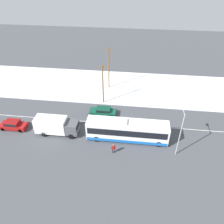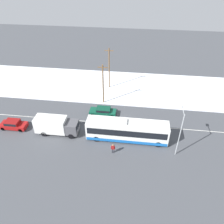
{
  "view_description": "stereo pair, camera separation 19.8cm",
  "coord_description": "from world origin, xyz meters",
  "views": [
    {
      "loc": [
        2.22,
        -29.14,
        23.67
      ],
      "look_at": [
        -1.51,
        1.41,
        1.4
      ],
      "focal_mm": 35.0,
      "sensor_mm": 36.0,
      "label": 1
    },
    {
      "loc": [
        2.42,
        -29.11,
        23.67
      ],
      "look_at": [
        -1.51,
        1.41,
        1.4
      ],
      "focal_mm": 35.0,
      "sensor_mm": 36.0,
      "label": 2
    }
  ],
  "objects": [
    {
      "name": "utility_pole_snowlot",
      "position": [
        -3.52,
        12.35,
        4.59
      ],
      "size": [
        1.8,
        0.24,
        8.8
      ],
      "color": "brown",
      "rests_on": "ground_plane"
    },
    {
      "name": "ground_plane",
      "position": [
        0.0,
        0.0,
        0.0
      ],
      "size": [
        120.0,
        120.0,
        0.0
      ],
      "primitive_type": "plane",
      "color": "#424449"
    },
    {
      "name": "lane_marking_center",
      "position": [
        0.0,
        0.0,
        0.0
      ],
      "size": [
        60.0,
        0.12,
        0.0
      ],
      "color": "silver",
      "rests_on": "ground_plane"
    },
    {
      "name": "snow_lot",
      "position": [
        0.0,
        12.92,
        0.06
      ],
      "size": [
        80.0,
        14.56,
        0.12
      ],
      "color": "silver",
      "rests_on": "ground_plane"
    },
    {
      "name": "streetlamp",
      "position": [
        8.74,
        -5.4,
        4.57
      ],
      "size": [
        0.36,
        2.69,
        7.19
      ],
      "color": "#9EA3A8",
      "rests_on": "ground_plane"
    },
    {
      "name": "sedan_car",
      "position": [
        -3.27,
        2.43,
        0.75
      ],
      "size": [
        4.76,
        1.8,
        1.36
      ],
      "rotation": [
        0.0,
        0.0,
        3.14
      ],
      "color": "#0F4733",
      "rests_on": "ground_plane"
    },
    {
      "name": "city_bus",
      "position": [
        1.45,
        -3.53,
        1.71
      ],
      "size": [
        12.48,
        2.57,
        3.5
      ],
      "color": "white",
      "rests_on": "ground_plane"
    },
    {
      "name": "utility_pole_roadside",
      "position": [
        -3.8,
        6.22,
        4.17
      ],
      "size": [
        1.8,
        0.24,
        7.98
      ],
      "color": "brown",
      "rests_on": "ground_plane"
    },
    {
      "name": "parked_car_near_truck",
      "position": [
        -17.45,
        -3.31,
        0.82
      ],
      "size": [
        4.34,
        1.8,
        1.51
      ],
      "color": "maroon",
      "rests_on": "ground_plane"
    },
    {
      "name": "box_truck",
      "position": [
        -9.91,
        -3.55,
        1.62
      ],
      "size": [
        6.86,
        2.3,
        2.93
      ],
      "color": "silver",
      "rests_on": "ground_plane"
    },
    {
      "name": "pedestrian_at_stop",
      "position": [
        -0.31,
        -6.77,
        1.01
      ],
      "size": [
        0.59,
        0.26,
        1.64
      ],
      "color": "#23232D",
      "rests_on": "ground_plane"
    }
  ]
}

